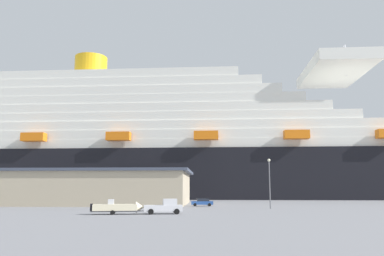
% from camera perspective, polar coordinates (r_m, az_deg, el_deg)
% --- Properties ---
extents(ground_plane, '(600.00, 600.00, 0.00)m').
position_cam_1_polar(ground_plane, '(98.50, -1.31, -11.10)').
color(ground_plane, gray).
extents(cruise_ship, '(251.44, 43.97, 64.12)m').
position_cam_1_polar(cruise_ship, '(146.02, -4.30, -3.19)').
color(cruise_ship, black).
rests_on(cruise_ship, ground_plane).
extents(terminal_building, '(51.57, 27.82, 7.91)m').
position_cam_1_polar(terminal_building, '(96.07, -15.82, -8.45)').
color(terminal_building, '#B7A88C').
rests_on(terminal_building, ground_plane).
extents(pickup_truck, '(5.86, 3.02, 2.20)m').
position_cam_1_polar(pickup_truck, '(57.87, -4.07, -11.57)').
color(pickup_truck, silver).
rests_on(pickup_truck, ground_plane).
extents(small_boat_on_trailer, '(8.75, 2.95, 2.15)m').
position_cam_1_polar(small_boat_on_trailer, '(57.82, -10.66, -11.53)').
color(small_boat_on_trailer, '#595960').
rests_on(small_boat_on_trailer, ground_plane).
extents(street_lamp, '(0.56, 0.56, 9.24)m').
position_cam_1_polar(street_lamp, '(73.95, 11.41, -7.07)').
color(street_lamp, slate).
rests_on(street_lamp, ground_plane).
extents(parked_car_blue_suv, '(4.72, 2.36, 1.58)m').
position_cam_1_polar(parked_car_blue_suv, '(82.81, 1.54, -10.93)').
color(parked_car_blue_suv, '#264C99').
rests_on(parked_car_blue_suv, ground_plane).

